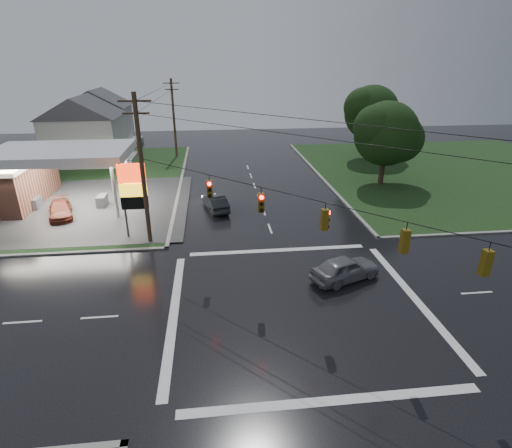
{
  "coord_description": "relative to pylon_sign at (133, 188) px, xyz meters",
  "views": [
    {
      "loc": [
        -4.51,
        -18.93,
        13.12
      ],
      "look_at": [
        -1.84,
        5.02,
        3.0
      ],
      "focal_mm": 28.0,
      "sensor_mm": 36.0,
      "label": 1
    }
  ],
  "objects": [
    {
      "name": "ground",
      "position": [
        10.5,
        -10.5,
        -4.01
      ],
      "size": [
        120.0,
        120.0,
        0.0
      ],
      "primitive_type": "plane",
      "color": "black",
      "rests_on": "ground"
    },
    {
      "name": "grass_nw",
      "position": [
        -15.5,
        15.5,
        -3.97
      ],
      "size": [
        36.0,
        36.0,
        0.08
      ],
      "primitive_type": "cube",
      "color": "black",
      "rests_on": "ground"
    },
    {
      "name": "grass_ne",
      "position": [
        36.5,
        15.5,
        -3.97
      ],
      "size": [
        36.0,
        36.0,
        0.08
      ],
      "primitive_type": "cube",
      "color": "black",
      "rests_on": "ground"
    },
    {
      "name": "pylon_sign",
      "position": [
        0.0,
        0.0,
        0.0
      ],
      "size": [
        2.0,
        0.35,
        6.0
      ],
      "color": "#59595E",
      "rests_on": "ground"
    },
    {
      "name": "utility_pole_nw",
      "position": [
        1.0,
        -1.0,
        1.71
      ],
      "size": [
        2.2,
        0.32,
        11.0
      ],
      "color": "#382619",
      "rests_on": "ground"
    },
    {
      "name": "utility_pole_n",
      "position": [
        1.0,
        27.5,
        1.46
      ],
      "size": [
        2.2,
        0.32,
        10.5
      ],
      "color": "#382619",
      "rests_on": "ground"
    },
    {
      "name": "traffic_signals",
      "position": [
        10.52,
        -10.52,
        2.47
      ],
      "size": [
        26.87,
        26.87,
        1.47
      ],
      "color": "black",
      "rests_on": "ground"
    },
    {
      "name": "house_near",
      "position": [
        -10.45,
        25.5,
        0.39
      ],
      "size": [
        11.05,
        8.48,
        8.6
      ],
      "color": "silver",
      "rests_on": "ground"
    },
    {
      "name": "house_far",
      "position": [
        -11.45,
        37.5,
        0.39
      ],
      "size": [
        11.05,
        8.48,
        8.6
      ],
      "color": "silver",
      "rests_on": "ground"
    },
    {
      "name": "tree_ne_near",
      "position": [
        24.64,
        11.49,
        1.55
      ],
      "size": [
        7.99,
        6.8,
        8.98
      ],
      "color": "black",
      "rests_on": "ground"
    },
    {
      "name": "tree_ne_far",
      "position": [
        27.65,
        23.49,
        2.17
      ],
      "size": [
        8.46,
        7.2,
        9.8
      ],
      "color": "black",
      "rests_on": "ground"
    },
    {
      "name": "car_north",
      "position": [
        6.11,
        5.39,
        -3.27
      ],
      "size": [
        2.6,
        4.73,
        1.48
      ],
      "primitive_type": "imported",
      "rotation": [
        0.0,
        0.0,
        3.38
      ],
      "color": "black",
      "rests_on": "ground"
    },
    {
      "name": "car_crossing",
      "position": [
        14.05,
        -8.06,
        -3.23
      ],
      "size": [
        4.95,
        3.41,
        1.57
      ],
      "primitive_type": "imported",
      "rotation": [
        0.0,
        0.0,
        1.95
      ],
      "color": "slate",
      "rests_on": "ground"
    },
    {
      "name": "car_pump",
      "position": [
        -7.5,
        5.14,
        -3.34
      ],
      "size": [
        3.21,
        4.95,
        1.33
      ],
      "primitive_type": "imported",
      "rotation": [
        0.0,
        0.0,
        0.32
      ],
      "color": "maroon",
      "rests_on": "ground"
    }
  ]
}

